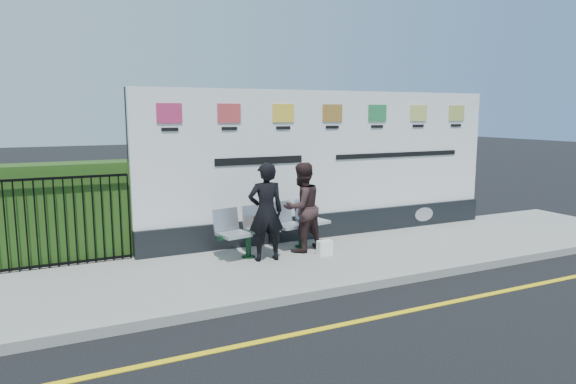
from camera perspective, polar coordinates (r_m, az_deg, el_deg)
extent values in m
plane|color=black|center=(7.66, 16.11, -12.02)|extent=(80.00, 80.00, 0.00)
cube|color=gray|center=(9.54, 6.05, -7.17)|extent=(14.00, 3.00, 0.12)
cube|color=gray|center=(8.36, 11.52, -9.56)|extent=(14.00, 0.18, 0.14)
cube|color=yellow|center=(7.66, 16.11, -12.00)|extent=(14.00, 0.10, 0.01)
cube|color=black|center=(10.84, 4.58, -3.52)|extent=(8.00, 0.30, 0.50)
cube|color=white|center=(10.62, 4.68, 4.41)|extent=(8.00, 0.14, 2.50)
cube|color=#264815|center=(9.75, -23.64, -2.04)|extent=(2.35, 0.70, 1.70)
imported|color=black|center=(8.88, -2.48, -2.22)|extent=(0.67, 0.48, 1.72)
imported|color=#301F1F|center=(9.48, 1.55, -1.70)|extent=(0.94, 0.81, 1.66)
cube|color=#2F200D|center=(9.28, -2.90, -3.36)|extent=(0.32, 0.20, 0.23)
cube|color=white|center=(9.38, 4.09, -6.21)|extent=(0.26, 0.16, 0.26)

